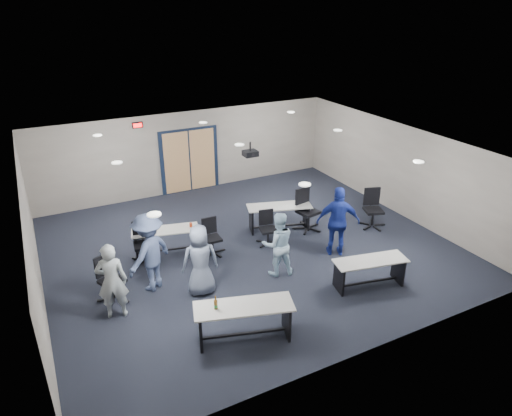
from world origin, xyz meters
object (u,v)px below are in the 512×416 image
table_front_right (370,268)px  person_lightblue (278,244)px  chair_back_d (308,210)px  person_plaid (200,260)px  table_back_left (166,237)px  person_back (149,252)px  chair_loose_left (112,279)px  chair_back_c (268,228)px  table_front_left (243,316)px  person_navy (338,222)px  table_back_right (279,213)px  chair_back_a (143,243)px  chair_loose_right (374,209)px  chair_back_b (212,237)px  person_gray (112,281)px

table_front_right → person_lightblue: (-1.58, 1.40, 0.33)m
chair_back_d → person_plaid: 4.06m
table_back_left → person_back: bearing=-105.6°
chair_loose_left → person_back: person_back is taller
chair_back_c → table_back_left: bearing=175.0°
table_front_left → person_navy: size_ratio=1.08×
table_back_left → chair_back_c: bearing=-3.2°
person_back → chair_back_d: bearing=157.5°
table_back_right → chair_back_a: chair_back_a is taller
chair_back_c → chair_loose_right: 3.19m
table_back_right → chair_loose_right: chair_loose_right is taller
table_back_left → chair_back_c: size_ratio=1.89×
person_lightblue → person_navy: size_ratio=0.86×
person_navy → person_back: same height
person_navy → person_lightblue: bearing=33.1°
chair_loose_right → chair_back_d: bearing=177.8°
chair_back_c → person_plaid: size_ratio=0.56×
person_lightblue → chair_back_b: bearing=-42.3°
table_back_left → chair_back_b: chair_back_b is taller
table_front_left → chair_loose_right: size_ratio=1.77×
person_lightblue → chair_loose_right: bearing=-151.9°
chair_back_d → person_navy: size_ratio=0.65×
table_front_right → chair_back_a: 5.42m
chair_loose_left → person_back: (0.87, 0.07, 0.39)m
person_plaid → person_back: size_ratio=0.90×
table_front_left → chair_back_d: 4.88m
table_back_left → chair_back_a: bearing=-151.3°
table_front_right → chair_loose_right: 3.07m
chair_back_a → person_lightblue: person_lightblue is taller
person_navy → table_back_right: bearing=-42.3°
table_back_left → table_back_right: bearing=11.1°
chair_loose_right → person_lightblue: person_lightblue is taller
table_front_right → chair_loose_left: (-5.26, 2.09, 0.06)m
chair_back_a → chair_back_c: size_ratio=1.12×
table_front_right → chair_loose_left: chair_loose_left is taller
table_back_left → person_gray: (-1.69, -1.99, 0.37)m
chair_back_c → person_lightblue: size_ratio=0.59×
chair_loose_left → person_navy: 5.52m
table_front_right → chair_back_a: chair_back_a is taller
table_back_left → chair_back_b: 1.18m
table_back_right → chair_back_c: bearing=-120.7°
table_front_left → person_gray: bearing=155.0°
table_front_right → person_lightblue: size_ratio=1.11×
chair_back_b → person_gray: bearing=-151.1°
chair_back_a → person_plaid: person_plaid is taller
chair_loose_left → chair_loose_right: bearing=-23.5°
chair_loose_left → person_navy: person_navy is taller
table_front_right → person_gray: person_gray is taller
table_front_left → chair_loose_left: bearing=146.4°
chair_loose_right → person_navy: bearing=-137.5°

